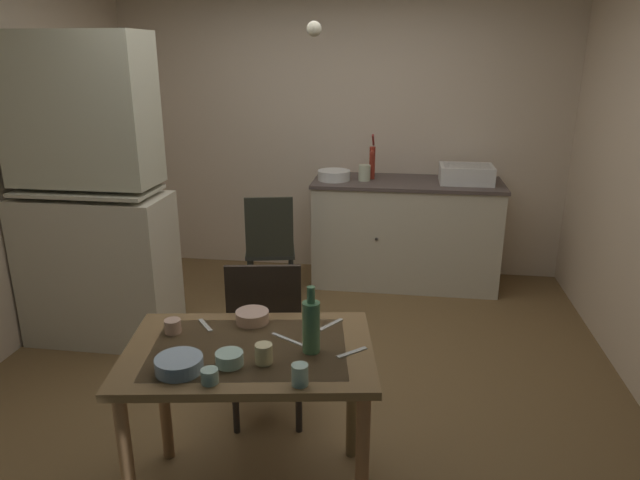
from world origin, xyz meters
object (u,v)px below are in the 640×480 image
chair_by_counter (270,246)px  mug_dark (264,354)px  hutch_cabinet (92,206)px  dining_table (250,372)px  mixing_bowl_counter (335,175)px  hand_pump (372,160)px  serving_bowl_wide (252,317)px  chair_far_side (267,342)px  glass_bottle (311,325)px  sink_basin (466,174)px

chair_by_counter → mug_dark: size_ratio=11.16×
hutch_cabinet → dining_table: size_ratio=1.83×
hutch_cabinet → mixing_bowl_counter: 2.01m
hand_pump → mixing_bowl_counter: hand_pump is taller
hand_pump → hutch_cabinet: bearing=-141.9°
chair_by_counter → serving_bowl_wide: 2.05m
hand_pump → dining_table: 2.87m
mixing_bowl_counter → mug_dark: mixing_bowl_counter is taller
chair_far_side → serving_bowl_wide: chair_far_side is taller
chair_far_side → serving_bowl_wide: (0.02, -0.33, 0.31)m
chair_far_side → chair_by_counter: 1.70m
glass_bottle → mug_dark: bearing=-145.4°
mixing_bowl_counter → mug_dark: bearing=-88.8°
dining_table → chair_far_side: size_ratio=1.18×
mixing_bowl_counter → dining_table: mixing_bowl_counter is taller
hutch_cabinet → serving_bowl_wide: hutch_cabinet is taller
sink_basin → hand_pump: (-0.80, 0.05, 0.09)m
hutch_cabinet → mug_dark: 2.17m
sink_basin → dining_table: size_ratio=0.38×
chair_far_side → glass_bottle: bearing=-59.1°
chair_by_counter → sink_basin: bearing=19.0°
dining_table → chair_by_counter: 2.28m
hutch_cabinet → serving_bowl_wide: bearing=-38.9°
mixing_bowl_counter → serving_bowl_wide: bearing=-91.9°
dining_table → sink_basin: bearing=67.5°
mug_dark → glass_bottle: bearing=34.6°
chair_far_side → mug_dark: 0.77m
mixing_bowl_counter → hutch_cabinet: bearing=-138.4°
dining_table → serving_bowl_wide: serving_bowl_wide is taller
hand_pump → serving_bowl_wide: bearing=-98.8°
mug_dark → chair_by_counter: bearing=102.7°
chair_by_counter → glass_bottle: 2.36m
mixing_bowl_counter → glass_bottle: 2.72m
hutch_cabinet → dining_table: bearing=-43.5°
hand_pump → dining_table: (-0.35, -2.82, -0.44)m
hutch_cabinet → chair_by_counter: hutch_cabinet is taller
mixing_bowl_counter → dining_table: (-0.04, -2.72, -0.31)m
hutch_cabinet → mug_dark: size_ratio=26.01×
hutch_cabinet → sink_basin: (2.62, 1.38, 0.02)m
mixing_bowl_counter → serving_bowl_wide: (-0.08, -2.48, -0.17)m
mixing_bowl_counter → dining_table: 2.74m
dining_table → chair_far_side: 0.60m
sink_basin → glass_bottle: size_ratio=1.50×
mug_dark → dining_table: bearing=130.7°
chair_by_counter → glass_bottle: glass_bottle is taller
dining_table → serving_bowl_wide: bearing=101.2°
hand_pump → mug_dark: 2.95m
chair_by_counter → hand_pump: bearing=36.9°
sink_basin → chair_far_side: (-1.21, -2.20, -0.51)m
hutch_cabinet → glass_bottle: (1.73, -1.38, -0.09)m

